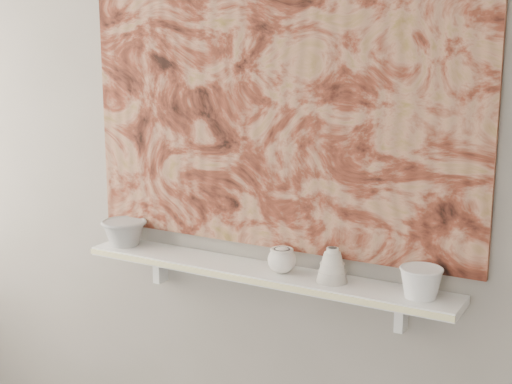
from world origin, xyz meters
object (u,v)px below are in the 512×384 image
Objects in this scene: bowl_white at (421,282)px; shelf at (261,273)px; bell_vessel at (332,265)px; bowl_grey at (124,232)px; painting at (273,92)px; cup_cream at (282,260)px.

shelf is at bearing 180.00° from bowl_white.
shelf is 0.28m from bell_vessel.
bowl_grey is 1.52× the size of bell_vessel.
painting is at bearing 171.93° from bowl_white.
painting is 0.80m from bowl_white.
shelf is at bearing 180.00° from cup_cream.
cup_cream is at bearing 0.00° from bowl_grey.
bowl_white is at bearing 0.00° from bowl_grey.
bowl_grey is 0.69m from cup_cream.
painting is 0.83m from bowl_grey.
shelf is 14.21× the size of cup_cream.
painting reaches higher than bowl_grey.
painting reaches higher than shelf.
bell_vessel is 0.30m from bowl_white.
cup_cream is (0.08, 0.00, 0.06)m from shelf.
painting is (0.00, 0.08, 0.62)m from shelf.
bell_vessel is at bearing 0.00° from shelf.
shelf is at bearing -90.00° from painting.
bell_vessel is at bearing 0.00° from bowl_grey.
bell_vessel is at bearing 0.00° from cup_cream.
bowl_white is at bearing -8.07° from painting.
shelf is 0.93× the size of painting.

